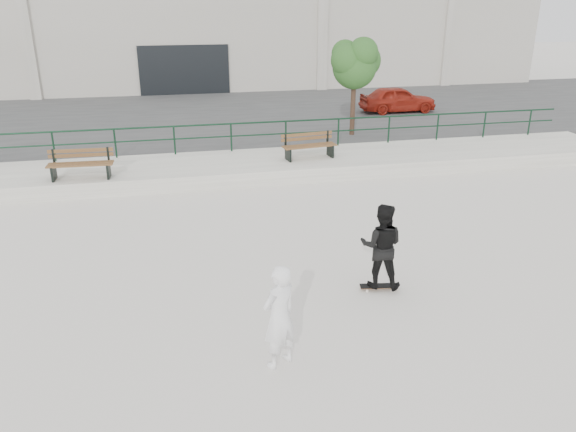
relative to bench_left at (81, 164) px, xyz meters
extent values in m
plane|color=silver|center=(3.88, -8.59, -0.94)|extent=(120.00, 120.00, 0.00)
cube|color=#B7B3A7|center=(3.88, 0.91, -0.69)|extent=(30.00, 3.00, 0.50)
cube|color=#3D3D3D|center=(3.88, 9.41, -0.69)|extent=(60.00, 14.00, 0.50)
cylinder|color=#12321E|center=(3.88, 2.21, 0.56)|extent=(28.00, 0.06, 0.06)
cylinder|color=#12321E|center=(3.88, 2.21, 0.11)|extent=(28.00, 0.05, 0.05)
cylinder|color=#12321E|center=(-1.12, 2.21, 0.06)|extent=(0.06, 0.06, 1.00)
cylinder|color=#12321E|center=(0.88, 2.21, 0.06)|extent=(0.06, 0.06, 1.00)
cylinder|color=#12321E|center=(2.88, 2.21, 0.06)|extent=(0.06, 0.06, 1.00)
cylinder|color=#12321E|center=(4.88, 2.21, 0.06)|extent=(0.06, 0.06, 1.00)
cylinder|color=#12321E|center=(6.88, 2.21, 0.06)|extent=(0.06, 0.06, 1.00)
cylinder|color=#12321E|center=(8.88, 2.21, 0.06)|extent=(0.06, 0.06, 1.00)
cylinder|color=#12321E|center=(10.88, 2.21, 0.06)|extent=(0.06, 0.06, 1.00)
cylinder|color=#12321E|center=(12.88, 2.21, 0.06)|extent=(0.06, 0.06, 1.00)
cylinder|color=#12321E|center=(14.88, 2.21, 0.06)|extent=(0.06, 0.06, 1.00)
cylinder|color=#12321E|center=(16.88, 2.21, 0.06)|extent=(0.06, 0.06, 1.00)
cube|color=beige|center=(3.88, 23.41, 3.06)|extent=(44.00, 16.00, 8.00)
cube|color=black|center=(3.88, 15.36, 0.66)|extent=(5.00, 0.15, 3.20)
cube|color=beige|center=(-4.12, 15.31, 2.16)|extent=(0.60, 0.25, 6.20)
cube|color=beige|center=(11.88, 15.31, 2.16)|extent=(0.60, 0.25, 6.20)
cube|color=beige|center=(19.88, 15.31, 2.16)|extent=(0.60, 0.25, 6.20)
cube|color=brown|center=(-0.01, -0.26, 0.02)|extent=(1.94, 0.22, 0.04)
cube|color=brown|center=(0.00, -0.07, 0.02)|extent=(1.94, 0.22, 0.04)
cube|color=brown|center=(0.01, 0.12, 0.02)|extent=(1.94, 0.22, 0.04)
cube|color=brown|center=(0.01, 0.21, 0.22)|extent=(1.93, 0.14, 0.11)
cube|color=brown|center=(0.01, 0.21, 0.38)|extent=(1.93, 0.14, 0.11)
cube|color=black|center=(-0.81, -0.03, -0.22)|extent=(0.09, 0.54, 0.45)
cube|color=black|center=(-0.79, 0.25, 0.22)|extent=(0.07, 0.06, 0.45)
cube|color=black|center=(0.80, -0.11, -0.22)|extent=(0.09, 0.54, 0.45)
cube|color=black|center=(0.81, 0.17, 0.22)|extent=(0.07, 0.06, 0.45)
cube|color=brown|center=(7.40, 0.48, 0.01)|extent=(1.87, 0.36, 0.04)
cube|color=brown|center=(7.38, 0.66, 0.01)|extent=(1.87, 0.36, 0.04)
cube|color=brown|center=(7.35, 0.85, 0.01)|extent=(1.87, 0.36, 0.04)
cube|color=brown|center=(7.34, 0.93, 0.20)|extent=(1.86, 0.28, 0.10)
cube|color=brown|center=(7.34, 0.93, 0.35)|extent=(1.86, 0.28, 0.10)
cube|color=black|center=(6.61, 0.57, -0.22)|extent=(0.13, 0.52, 0.44)
cube|color=black|center=(6.57, 0.83, 0.20)|extent=(0.07, 0.06, 0.44)
cube|color=black|center=(8.15, 0.76, -0.22)|extent=(0.13, 0.52, 0.44)
cube|color=black|center=(8.12, 1.03, 0.20)|extent=(0.07, 0.06, 0.44)
cylinder|color=#4F3327|center=(9.95, 3.79, 0.70)|extent=(0.19, 0.19, 2.28)
sphere|color=#2A521E|center=(9.95, 3.79, 2.22)|extent=(1.71, 1.71, 1.71)
sphere|color=#2A521E|center=(10.42, 4.07, 2.42)|extent=(1.33, 1.33, 1.33)
sphere|color=#2A521E|center=(9.57, 3.60, 2.51)|extent=(1.24, 1.24, 1.24)
sphere|color=#2A521E|center=(10.14, 3.41, 2.80)|extent=(1.14, 1.14, 1.14)
sphere|color=#2A521E|center=(9.66, 4.17, 2.70)|extent=(1.05, 1.05, 1.05)
imported|color=maroon|center=(13.59, 7.86, 0.17)|extent=(3.63, 1.49, 1.23)
cube|color=black|center=(6.71, -7.76, -0.85)|extent=(0.80, 0.33, 0.02)
cube|color=brown|center=(6.71, -7.76, -0.87)|extent=(0.80, 0.33, 0.01)
cube|color=gray|center=(6.46, -7.72, -0.90)|extent=(0.09, 0.17, 0.03)
cube|color=gray|center=(6.97, -7.80, -0.90)|extent=(0.09, 0.17, 0.03)
cylinder|color=beige|center=(6.44, -7.81, -0.91)|extent=(0.06, 0.03, 0.06)
cylinder|color=beige|center=(6.47, -7.62, -0.91)|extent=(0.06, 0.03, 0.06)
cylinder|color=beige|center=(6.96, -7.90, -0.91)|extent=(0.06, 0.03, 0.06)
cylinder|color=beige|center=(6.99, -7.71, -0.91)|extent=(0.06, 0.03, 0.06)
imported|color=black|center=(6.71, -7.76, 0.06)|extent=(1.08, 0.98, 1.81)
imported|color=white|center=(4.18, -9.81, -0.03)|extent=(0.79, 0.71, 1.81)
camera|label=1|loc=(2.64, -17.47, 4.78)|focal=35.00mm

